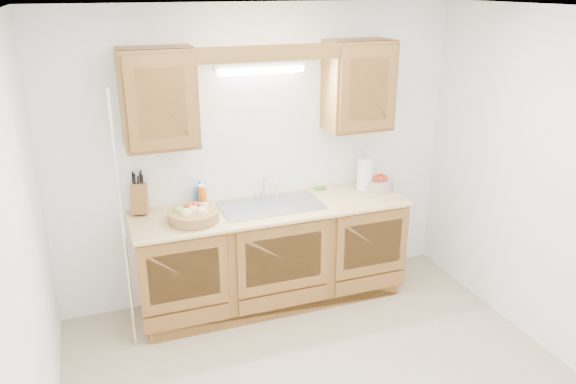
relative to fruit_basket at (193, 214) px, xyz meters
name	(u,v)px	position (x,y,z in m)	size (l,w,h in m)	color
room	(332,221)	(0.66, -1.12, 0.30)	(3.52, 3.50, 2.50)	#C8B590
base_cabinets	(272,255)	(0.66, 0.08, -0.51)	(2.20, 0.60, 0.86)	olive
countertop	(272,209)	(0.66, 0.07, -0.07)	(2.30, 0.63, 0.04)	tan
upper_cabinet_left	(158,99)	(-0.17, 0.22, 0.87)	(0.55, 0.33, 0.75)	olive
upper_cabinet_right	(358,86)	(1.49, 0.22, 0.87)	(0.55, 0.33, 0.75)	olive
valance	(270,53)	(0.66, 0.07, 1.19)	(2.20, 0.05, 0.12)	olive
fluorescent_fixture	(261,68)	(0.66, 0.30, 1.04)	(0.76, 0.08, 0.08)	white
sink	(271,214)	(0.66, 0.09, -0.13)	(0.84, 0.46, 0.36)	#9E9EA3
wire_shelf_pole	(123,227)	(-0.54, -0.18, 0.05)	(0.03, 0.03, 2.00)	silver
outlet_plate	(359,156)	(1.61, 0.37, 0.20)	(0.08, 0.01, 0.12)	white
fruit_basket	(193,214)	(0.00, 0.00, 0.00)	(0.49, 0.49, 0.12)	olive
knife_block	(140,198)	(-0.37, 0.31, 0.07)	(0.16, 0.22, 0.35)	olive
orange_canister	(203,197)	(0.12, 0.22, 0.05)	(0.08, 0.08, 0.20)	#D5640B
soap_bottle	(200,193)	(0.12, 0.32, 0.05)	(0.09, 0.09, 0.20)	blue
sponge	(320,188)	(1.20, 0.31, -0.05)	(0.10, 0.06, 0.02)	#CC333F
paper_towel	(365,174)	(1.57, 0.16, 0.09)	(0.18, 0.18, 0.35)	silver
apple_bowl	(379,183)	(1.69, 0.13, 0.01)	(0.28, 0.28, 0.14)	silver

